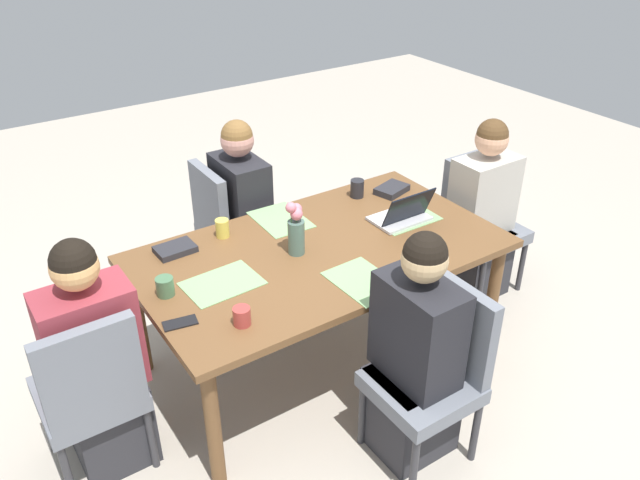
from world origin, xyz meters
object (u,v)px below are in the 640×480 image
person_far_left_near (415,361)px  laptop_head_left_left_far (402,215)px  phone_black (180,323)px  book_blue_cover (175,249)px  dining_table (320,260)px  person_head_right_left_mid (98,369)px  chair_near_right_near (228,224)px  coffee_mug_near_left (242,316)px  flower_vase (296,229)px  book_red_cover (392,189)px  chair_head_right_left_mid (91,389)px  chair_far_left_near (436,366)px  person_head_left_left_far (480,220)px  coffee_mug_centre_left (165,287)px  chair_head_left_left_far (478,216)px  coffee_mug_centre_right (357,188)px  person_near_right_near (243,221)px  coffee_mug_near_right (222,228)px

person_far_left_near → laptop_head_left_left_far: size_ratio=3.73×
phone_black → book_blue_cover: bearing=79.8°
dining_table → book_blue_cover: 0.76m
person_head_right_left_mid → chair_near_right_near: person_head_right_left_mid is taller
chair_near_right_near → book_blue_cover: (0.55, 0.51, 0.25)m
laptop_head_left_left_far → coffee_mug_near_left: size_ratio=3.75×
flower_vase → book_red_cover: size_ratio=1.48×
chair_head_right_left_mid → book_red_cover: bearing=-168.5°
chair_far_left_near → phone_black: chair_far_left_near is taller
chair_head_right_left_mid → person_head_left_left_far: bearing=-177.4°
chair_head_right_left_mid → chair_far_left_near: bearing=151.5°
coffee_mug_centre_left → book_blue_cover: 0.39m
coffee_mug_centre_left → phone_black: coffee_mug_centre_left is taller
chair_head_left_left_far → coffee_mug_centre_left: (2.14, 0.03, 0.28)m
chair_head_left_left_far → flower_vase: size_ratio=3.04×
coffee_mug_centre_right → book_red_cover: size_ratio=0.54×
person_far_left_near → chair_near_right_near: size_ratio=1.33×
chair_head_left_left_far → phone_black: chair_head_left_left_far is taller
chair_far_left_near → person_head_right_left_mid: (1.29, -0.81, 0.03)m
chair_far_left_near → phone_black: 1.17m
person_head_left_left_far → book_blue_cover: size_ratio=5.97×
coffee_mug_centre_right → book_red_cover: (-0.21, 0.07, -0.03)m
person_far_left_near → person_near_right_near: bearing=-89.0°
person_far_left_near → coffee_mug_centre_right: (-0.52, -1.16, 0.26)m
laptop_head_left_left_far → coffee_mug_centre_right: 0.40m
coffee_mug_near_right → book_red_cover: bearing=175.3°
chair_near_right_near → laptop_head_left_left_far: bearing=125.1°
person_near_right_near → coffee_mug_near_right: size_ratio=11.89×
person_head_right_left_mid → coffee_mug_near_left: person_head_right_left_mid is taller
flower_vase → coffee_mug_centre_left: size_ratio=3.23×
book_red_cover → flower_vase: bearing=1.9°
chair_near_right_near → coffee_mug_centre_left: size_ratio=9.80×
chair_head_right_left_mid → coffee_mug_near_left: (-0.64, 0.24, 0.28)m
person_far_left_near → book_blue_cover: (0.65, -1.16, 0.23)m
chair_head_left_left_far → dining_table: bearing=3.8°
dining_table → chair_head_left_left_far: size_ratio=2.13×
person_far_left_near → coffee_mug_near_right: (0.37, -1.17, 0.26)m
laptop_head_left_left_far → dining_table: bearing=-1.8°
coffee_mug_centre_right → book_red_cover: 0.23m
laptop_head_left_left_far → person_far_left_near: bearing=54.3°
person_far_left_near → phone_black: 1.07m
person_head_left_left_far → chair_near_right_near: 1.61m
person_head_left_left_far → book_blue_cover: (1.89, -0.38, 0.23)m
person_near_right_near → book_red_cover: person_near_right_near is taller
dining_table → coffee_mug_centre_right: (-0.53, -0.38, 0.13)m
flower_vase → chair_near_right_near: bearing=-91.6°
chair_far_left_near → laptop_head_left_left_far: (-0.47, -0.82, 0.28)m
person_head_left_left_far → laptop_head_left_left_far: person_head_left_left_far is taller
person_far_left_near → person_head_right_left_mid: same height
chair_head_left_left_far → person_near_right_near: bearing=-29.7°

